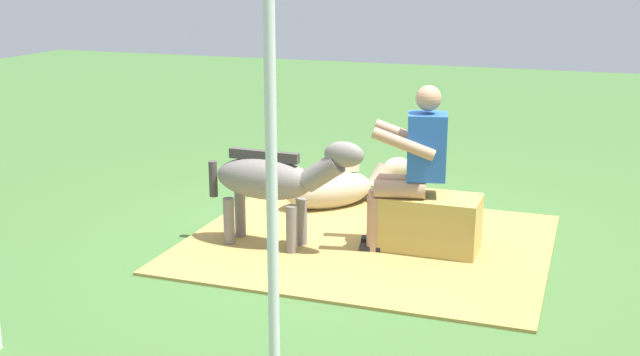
% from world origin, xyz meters
% --- Properties ---
extents(ground_plane, '(24.00, 24.00, 0.00)m').
position_xyz_m(ground_plane, '(0.00, 0.00, 0.00)').
color(ground_plane, '#426B33').
extents(hay_patch, '(2.92, 2.47, 0.02)m').
position_xyz_m(hay_patch, '(-0.25, 0.08, 0.01)').
color(hay_patch, '#AD8C47').
rests_on(hay_patch, ground).
extents(hay_bale, '(0.77, 0.44, 0.47)m').
position_xyz_m(hay_bale, '(-0.76, 0.07, 0.23)').
color(hay_bale, tan).
rests_on(hay_bale, ground).
extents(person_seated, '(0.71, 0.51, 1.35)m').
position_xyz_m(person_seated, '(-0.60, 0.10, 0.74)').
color(person_seated, tan).
rests_on(person_seated, ground).
extents(pony_standing, '(1.35, 0.35, 0.94)m').
position_xyz_m(pony_standing, '(0.44, 0.41, 0.57)').
color(pony_standing, slate).
rests_on(pony_standing, ground).
extents(pony_lying, '(1.14, 1.14, 0.42)m').
position_xyz_m(pony_lying, '(0.31, -0.84, 0.19)').
color(pony_lying, tan).
rests_on(pony_lying, ground).
extents(tent_pole_left, '(0.06, 0.06, 2.48)m').
position_xyz_m(tent_pole_left, '(-0.41, 2.47, 1.24)').
color(tent_pole_left, silver).
rests_on(tent_pole_left, ground).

